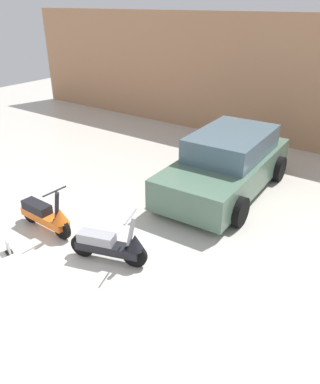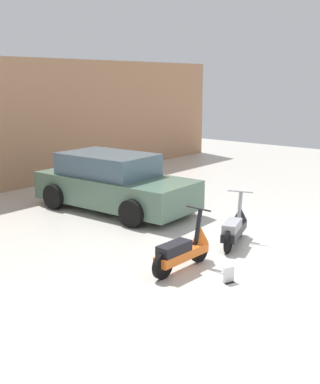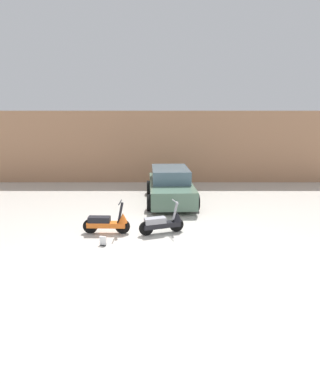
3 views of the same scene
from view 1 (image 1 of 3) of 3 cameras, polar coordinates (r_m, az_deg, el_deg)
name	(u,v)px [view 1 (image 1 of 3)]	position (r m, az deg, el deg)	size (l,w,h in m)	color
ground_plane	(43,290)	(6.28, -17.35, -14.04)	(28.00, 28.00, 0.00)	beige
wall_back	(266,81)	(12.01, 15.80, 15.97)	(19.60, 0.12, 3.73)	tan
scooter_front_left	(46,215)	(7.48, -16.95, -3.38)	(1.42, 0.51, 0.99)	black
scooter_front_right	(111,245)	(6.41, -7.44, -7.95)	(1.35, 0.68, 0.98)	black
car_rear_left	(227,164)	(8.76, 10.19, 4.25)	(2.09, 4.11, 1.37)	#51705B
placard_near_left_scooter	(8,247)	(7.22, -22.15, -7.79)	(0.20, 0.17, 0.26)	black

